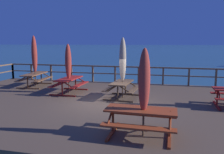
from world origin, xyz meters
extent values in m
plane|color=#2D5B6B|center=(0.00, 0.00, 0.00)|extent=(600.00, 600.00, 0.00)
cube|color=brown|center=(0.00, 0.00, 0.33)|extent=(16.96, 9.93, 0.67)
cube|color=brown|center=(0.00, 4.82, 1.72)|extent=(16.66, 0.09, 0.08)
cube|color=brown|center=(0.00, 4.82, 1.25)|extent=(16.66, 0.07, 0.06)
cube|color=brown|center=(-8.33, 4.82, 1.19)|extent=(0.10, 0.10, 1.05)
cube|color=brown|center=(-6.82, 4.82, 1.19)|extent=(0.10, 0.10, 1.05)
cube|color=brown|center=(-5.30, 4.82, 1.19)|extent=(0.10, 0.10, 1.05)
cube|color=brown|center=(-3.79, 4.82, 1.19)|extent=(0.10, 0.10, 1.05)
cube|color=brown|center=(-2.27, 4.82, 1.19)|extent=(0.10, 0.10, 1.05)
cube|color=brown|center=(-0.76, 4.82, 1.19)|extent=(0.10, 0.10, 1.05)
cube|color=brown|center=(0.76, 4.82, 1.19)|extent=(0.10, 0.10, 1.05)
cube|color=brown|center=(2.27, 4.82, 1.19)|extent=(0.10, 0.10, 1.05)
cube|color=brown|center=(3.79, 4.82, 1.19)|extent=(0.10, 0.10, 1.05)
cube|color=brown|center=(5.30, 4.82, 1.19)|extent=(0.10, 0.10, 1.05)
cube|color=brown|center=(-8.33, 4.82, 1.19)|extent=(0.10, 0.10, 1.05)
cube|color=maroon|center=(4.50, 0.36, 0.70)|extent=(0.11, 1.40, 0.06)
cylinder|color=maroon|center=(4.50, 0.36, 1.04)|extent=(0.07, 0.07, 0.74)
cylinder|color=maroon|center=(4.49, 0.08, 1.26)|extent=(0.07, 0.63, 0.37)
cylinder|color=maroon|center=(4.50, 0.64, 1.26)|extent=(0.07, 0.63, 0.37)
cube|color=brown|center=(0.44, 0.88, 1.41)|extent=(0.90, 1.78, 0.05)
cube|color=brown|center=(1.00, 0.84, 1.11)|extent=(0.42, 1.74, 0.04)
cube|color=brown|center=(-0.12, 0.93, 1.11)|extent=(0.42, 1.74, 0.04)
cube|color=#432F1F|center=(0.39, 0.20, 0.70)|extent=(1.40, 0.19, 0.06)
cylinder|color=#432F1F|center=(0.39, 0.20, 1.04)|extent=(0.07, 0.07, 0.74)
cylinder|color=#432F1F|center=(0.67, 0.18, 1.26)|extent=(0.63, 0.11, 0.37)
cylinder|color=#432F1F|center=(0.11, 0.22, 1.26)|extent=(0.63, 0.11, 0.37)
cube|color=#432F1F|center=(0.50, 1.56, 0.70)|extent=(1.40, 0.19, 0.06)
cylinder|color=#432F1F|center=(0.50, 1.56, 1.04)|extent=(0.07, 0.07, 0.74)
cylinder|color=#432F1F|center=(0.78, 1.54, 1.26)|extent=(0.63, 0.11, 0.37)
cylinder|color=#432F1F|center=(0.22, 1.58, 1.26)|extent=(0.63, 0.11, 0.37)
cube|color=brown|center=(-5.17, 2.57, 1.41)|extent=(0.93, 2.12, 0.05)
cube|color=brown|center=(-4.61, 2.61, 1.11)|extent=(0.45, 2.08, 0.04)
cube|color=brown|center=(-5.72, 2.52, 1.11)|extent=(0.45, 2.08, 0.04)
cube|color=brown|center=(-5.09, 1.72, 0.70)|extent=(1.40, 0.20, 0.06)
cylinder|color=brown|center=(-5.09, 1.72, 1.04)|extent=(0.07, 0.07, 0.74)
cylinder|color=brown|center=(-4.82, 1.74, 1.26)|extent=(0.63, 0.11, 0.37)
cylinder|color=brown|center=(-5.37, 1.69, 1.26)|extent=(0.63, 0.11, 0.37)
cube|color=brown|center=(-5.24, 3.41, 0.70)|extent=(1.40, 0.20, 0.06)
cylinder|color=brown|center=(-5.24, 3.41, 1.04)|extent=(0.07, 0.07, 0.74)
cylinder|color=brown|center=(-4.96, 3.44, 1.26)|extent=(0.63, 0.11, 0.37)
cylinder|color=brown|center=(-5.52, 3.39, 1.26)|extent=(0.63, 0.11, 0.37)
cube|color=#993819|center=(1.78, -3.30, 1.41)|extent=(1.97, 0.81, 0.05)
cube|color=#993819|center=(1.76, -3.86, 1.11)|extent=(1.96, 0.33, 0.04)
cube|color=#993819|center=(1.79, -2.74, 1.11)|extent=(1.96, 0.33, 0.04)
cube|color=maroon|center=(0.98, -3.28, 0.70)|extent=(0.12, 1.40, 0.06)
cylinder|color=maroon|center=(0.98, -3.28, 1.04)|extent=(0.07, 0.07, 0.74)
cylinder|color=maroon|center=(0.97, -3.56, 1.26)|extent=(0.07, 0.63, 0.37)
cylinder|color=maroon|center=(0.99, -3.00, 1.26)|extent=(0.07, 0.63, 0.37)
cube|color=maroon|center=(2.58, -3.32, 0.70)|extent=(0.12, 1.40, 0.06)
cylinder|color=maroon|center=(2.58, -3.32, 1.04)|extent=(0.07, 0.07, 0.74)
cylinder|color=maroon|center=(2.57, -3.60, 1.26)|extent=(0.07, 0.63, 0.37)
cylinder|color=maroon|center=(2.58, -3.04, 1.26)|extent=(0.07, 0.63, 0.37)
cube|color=maroon|center=(-2.43, 1.38, 1.41)|extent=(0.79, 2.00, 0.05)
cube|color=maroon|center=(-1.87, 1.37, 1.11)|extent=(0.31, 1.99, 0.04)
cube|color=maroon|center=(-2.99, 1.39, 1.11)|extent=(0.31, 1.99, 0.04)
cube|color=maroon|center=(-2.44, 0.56, 0.70)|extent=(1.40, 0.10, 0.06)
cylinder|color=maroon|center=(-2.44, 0.56, 1.04)|extent=(0.07, 0.07, 0.74)
cylinder|color=maroon|center=(-2.16, 0.56, 1.26)|extent=(0.63, 0.07, 0.37)
cylinder|color=maroon|center=(-2.72, 0.57, 1.26)|extent=(0.63, 0.07, 0.37)
cube|color=maroon|center=(-2.41, 2.19, 0.70)|extent=(1.40, 0.10, 0.06)
cylinder|color=maroon|center=(-2.41, 2.19, 1.04)|extent=(0.07, 0.07, 0.74)
cylinder|color=maroon|center=(-2.13, 2.18, 1.26)|extent=(0.63, 0.07, 0.37)
cylinder|color=maroon|center=(-2.69, 2.19, 1.26)|extent=(0.63, 0.07, 0.37)
cylinder|color=#4C3828|center=(0.47, 0.91, 2.00)|extent=(0.06, 0.06, 2.67)
ellipsoid|color=tan|center=(0.47, 0.91, 2.47)|extent=(0.32, 0.32, 2.03)
cylinder|color=#685B4C|center=(0.47, 0.91, 2.32)|extent=(0.21, 0.21, 0.05)
cone|color=#4C3828|center=(0.47, 0.91, 3.41)|extent=(0.10, 0.10, 0.14)
cylinder|color=#4C3828|center=(-5.11, 2.56, 2.08)|extent=(0.06, 0.06, 2.83)
ellipsoid|color=#A33328|center=(-5.11, 2.56, 2.58)|extent=(0.32, 0.32, 2.15)
cylinder|color=maroon|center=(-5.11, 2.56, 2.42)|extent=(0.21, 0.21, 0.05)
cone|color=#4C3828|center=(-5.11, 2.56, 3.56)|extent=(0.10, 0.10, 0.14)
cylinder|color=#4C3828|center=(1.86, -3.32, 1.83)|extent=(0.06, 0.06, 2.32)
ellipsoid|color=#A33328|center=(1.86, -3.32, 2.24)|extent=(0.32, 0.32, 1.76)
cylinder|color=maroon|center=(1.86, -3.32, 2.11)|extent=(0.21, 0.21, 0.05)
cone|color=#4C3828|center=(1.86, -3.32, 3.06)|extent=(0.10, 0.10, 0.14)
cylinder|color=#4C3828|center=(-2.42, 1.31, 1.86)|extent=(0.06, 0.06, 2.38)
ellipsoid|color=#A33328|center=(-2.42, 1.31, 2.28)|extent=(0.32, 0.32, 1.81)
cylinder|color=maroon|center=(-2.42, 1.31, 2.15)|extent=(0.21, 0.21, 0.05)
cone|color=#4C3828|center=(-2.42, 1.31, 3.12)|extent=(0.10, 0.10, 0.14)
camera|label=1|loc=(2.41, -9.42, 3.26)|focal=36.57mm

